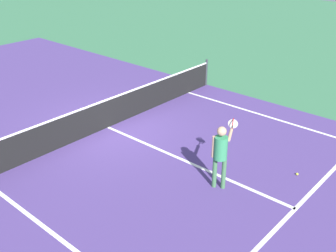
{
  "coord_description": "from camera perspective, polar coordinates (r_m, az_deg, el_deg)",
  "views": [
    {
      "loc": [
        -7.52,
        -9.18,
        5.69
      ],
      "look_at": [
        -0.22,
        -2.75,
        1.0
      ],
      "focal_mm": 43.57,
      "sensor_mm": 36.0,
      "label": 1
    }
  ],
  "objects": [
    {
      "name": "ground_plane",
      "position": [
        13.15,
        -8.4,
        -0.18
      ],
      "size": [
        60.0,
        60.0,
        0.0
      ],
      "primitive_type": "plane",
      "color": "#38724C"
    },
    {
      "name": "court_surface_inbounds",
      "position": [
        13.15,
        -8.4,
        -0.17
      ],
      "size": [
        10.62,
        24.4,
        0.0
      ],
      "primitive_type": "cube",
      "color": "#4C387A",
      "rests_on": "ground_plane"
    },
    {
      "name": "line_service_near",
      "position": [
        9.82,
        17.39,
        -10.99
      ],
      "size": [
        8.22,
        0.1,
        0.01
      ],
      "primitive_type": "cube",
      "color": "white",
      "rests_on": "ground_plane"
    },
    {
      "name": "line_center_service",
      "position": [
        11.16,
        2.47,
        -4.91
      ],
      "size": [
        0.1,
        6.4,
        0.01
      ],
      "primitive_type": "cube",
      "color": "white",
      "rests_on": "ground_plane"
    },
    {
      "name": "net",
      "position": [
        12.95,
        -8.54,
        1.79
      ],
      "size": [
        10.56,
        0.09,
        1.07
      ],
      "color": "#33383D",
      "rests_on": "ground_plane"
    },
    {
      "name": "player_near",
      "position": [
        9.67,
        7.41,
        -3.37
      ],
      "size": [
        1.17,
        0.55,
        1.64
      ],
      "color": "#3F7247",
      "rests_on": "ground_plane"
    },
    {
      "name": "tennis_ball_mid_court",
      "position": [
        11.04,
        17.62,
        -6.42
      ],
      "size": [
        0.07,
        0.07,
        0.07
      ],
      "primitive_type": "sphere",
      "color": "#CCE033",
      "rests_on": "ground_plane"
    }
  ]
}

